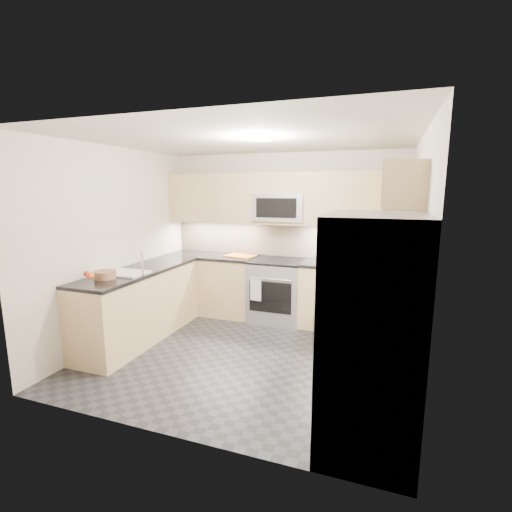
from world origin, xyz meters
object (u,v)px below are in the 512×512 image
(microwave, at_px, (280,207))
(fruit_basket, at_px, (105,275))
(gas_range, at_px, (277,291))
(refrigerator, at_px, (371,335))
(utensil_bowl, at_px, (366,260))
(cutting_board, at_px, (240,256))

(microwave, relative_size, fruit_basket, 3.05)
(gas_range, height_order, fruit_basket, fruit_basket)
(gas_range, relative_size, refrigerator, 0.51)
(gas_range, distance_m, utensil_bowl, 1.39)
(utensil_bowl, relative_size, fruit_basket, 1.14)
(gas_range, xyz_separation_m, refrigerator, (1.45, -2.43, 0.45))
(gas_range, bearing_deg, refrigerator, -59.12)
(refrigerator, relative_size, cutting_board, 3.98)
(gas_range, bearing_deg, fruit_basket, -130.59)
(refrigerator, bearing_deg, fruit_basket, 168.45)
(cutting_board, distance_m, fruit_basket, 2.09)
(gas_range, relative_size, fruit_basket, 3.65)
(microwave, xyz_separation_m, cutting_board, (-0.62, -0.06, -0.75))
(refrigerator, bearing_deg, gas_range, 120.88)
(cutting_board, bearing_deg, microwave, 5.92)
(utensil_bowl, height_order, fruit_basket, utensil_bowl)
(microwave, xyz_separation_m, utensil_bowl, (1.27, -0.15, -0.68))
(utensil_bowl, bearing_deg, microwave, 173.18)
(microwave, distance_m, utensil_bowl, 1.45)
(gas_range, xyz_separation_m, utensil_bowl, (1.27, -0.03, 0.57))
(utensil_bowl, distance_m, cutting_board, 1.89)
(cutting_board, bearing_deg, refrigerator, -50.24)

